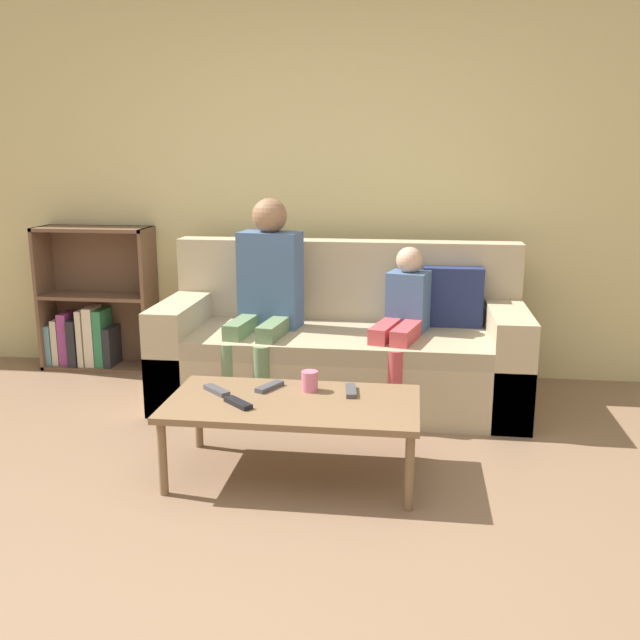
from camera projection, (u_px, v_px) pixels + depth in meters
name	position (u px, v px, depth m)	size (l,w,h in m)	color
ground_plane	(262.00, 556.00, 2.69)	(22.00, 22.00, 0.00)	#84664C
wall_back	(335.00, 181.00, 4.72)	(12.00, 0.06, 2.60)	beige
couch	(343.00, 350.00, 4.33)	(2.16, 0.86, 0.95)	tan
bookshelf	(95.00, 313.00, 5.00)	(0.78, 0.28, 0.99)	brown
coffee_table	(293.00, 407.00, 3.28)	(1.16, 0.61, 0.37)	brown
person_adult	(266.00, 287.00, 4.21)	(0.40, 0.64, 1.22)	#66845B
person_child	(401.00, 321.00, 4.09)	(0.36, 0.64, 0.95)	#C6474C
cup_near	(310.00, 381.00, 3.40)	(0.08, 0.08, 0.10)	pink
tv_remote_0	(238.00, 403.00, 3.21)	(0.16, 0.15, 0.02)	black
tv_remote_1	(217.00, 390.00, 3.38)	(0.16, 0.15, 0.02)	#47474C
tv_remote_2	(270.00, 387.00, 3.44)	(0.12, 0.17, 0.02)	#47474C
tv_remote_3	(351.00, 391.00, 3.38)	(0.07, 0.17, 0.02)	#47474C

